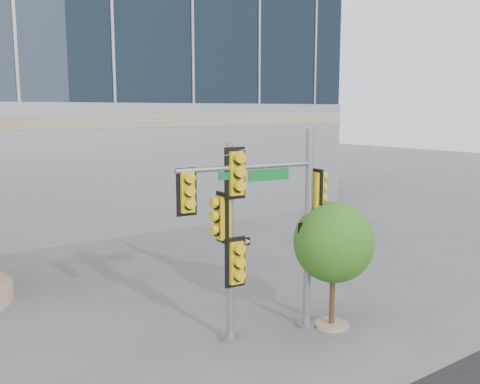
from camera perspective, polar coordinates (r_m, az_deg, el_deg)
ground at (r=12.60m, az=5.51°, el=-18.15°), size 120.00×120.00×0.00m
main_signal_pole at (r=13.28m, az=4.06°, el=-1.92°), size 4.03×0.84×5.22m
secondary_signal_pole at (r=12.84m, az=-1.00°, el=-3.89°), size 0.85×0.68×4.91m
street_tree at (r=14.18m, az=10.02°, el=-5.63°), size 2.15×2.10×3.35m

